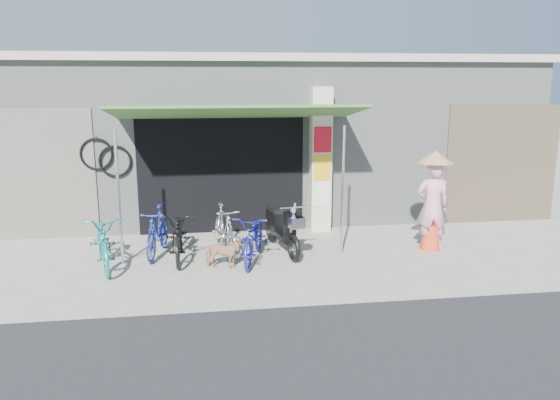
{
  "coord_description": "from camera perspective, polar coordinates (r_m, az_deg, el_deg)",
  "views": [
    {
      "loc": [
        -1.56,
        -8.58,
        3.15
      ],
      "look_at": [
        -0.2,
        1.0,
        1.0
      ],
      "focal_mm": 35.0,
      "sensor_mm": 36.0,
      "label": 1
    }
  ],
  "objects": [
    {
      "name": "bike_teal",
      "position": [
        9.78,
        -17.95,
        -3.97
      ],
      "size": [
        1.03,
        1.91,
        0.95
      ],
      "primitive_type": "imported",
      "rotation": [
        0.0,
        0.0,
        0.23
      ],
      "color": "teal",
      "rests_on": "ground"
    },
    {
      "name": "awning",
      "position": [
        10.24,
        -4.45,
        8.93
      ],
      "size": [
        4.6,
        1.88,
        2.72
      ],
      "color": "#38642D",
      "rests_on": "ground"
    },
    {
      "name": "bike_navy",
      "position": [
        9.61,
        -2.72,
        -3.85
      ],
      "size": [
        0.99,
        1.78,
        0.88
      ],
      "primitive_type": "imported",
      "rotation": [
        0.0,
        0.0,
        -0.25
      ],
      "color": "navy",
      "rests_on": "ground"
    },
    {
      "name": "nun",
      "position": [
        10.52,
        15.67,
        -0.2
      ],
      "size": [
        0.67,
        0.64,
        1.87
      ],
      "rotation": [
        0.0,
        0.0,
        2.99
      ],
      "color": "pink",
      "rests_on": "ground"
    },
    {
      "name": "moped",
      "position": [
        10.15,
        0.12,
        -2.88
      ],
      "size": [
        0.6,
        1.74,
        0.99
      ],
      "rotation": [
        0.0,
        0.0,
        0.19
      ],
      "color": "black",
      "rests_on": "ground"
    },
    {
      "name": "neighbour_right",
      "position": [
        13.08,
        22.15,
        3.48
      ],
      "size": [
        2.6,
        0.06,
        2.6
      ],
      "primitive_type": "cube",
      "color": "brown",
      "rests_on": "ground"
    },
    {
      "name": "street_dog",
      "position": [
        9.3,
        -6.04,
        -5.61
      ],
      "size": [
        0.69,
        0.45,
        0.53
      ],
      "primitive_type": "imported",
      "rotation": [
        0.0,
        0.0,
        1.29
      ],
      "color": "tan",
      "rests_on": "ground"
    },
    {
      "name": "bike_silver",
      "position": [
        10.12,
        -5.82,
        -3.02
      ],
      "size": [
        0.71,
        1.55,
        0.9
      ],
      "primitive_type": "imported",
      "rotation": [
        0.0,
        0.0,
        0.2
      ],
      "color": "#BDBCC1",
      "rests_on": "ground"
    },
    {
      "name": "neighbour_left",
      "position": [
        11.83,
        -24.9,
        2.36
      ],
      "size": [
        2.6,
        0.06,
        2.6
      ],
      "primitive_type": "cube",
      "color": "#6B665B",
      "rests_on": "ground"
    },
    {
      "name": "bike_black",
      "position": [
        9.88,
        -10.52,
        -3.52
      ],
      "size": [
        0.63,
        1.74,
        0.91
      ],
      "primitive_type": "imported",
      "rotation": [
        0.0,
        0.0,
        0.02
      ],
      "color": "black",
      "rests_on": "ground"
    },
    {
      "name": "ground",
      "position": [
        9.27,
        2.11,
        -7.34
      ],
      "size": [
        80.0,
        80.0,
        0.0
      ],
      "primitive_type": "plane",
      "color": "#A49F94",
      "rests_on": "ground"
    },
    {
      "name": "shop_pillar",
      "position": [
        11.4,
        4.21,
        4.17
      ],
      "size": [
        0.42,
        0.44,
        3.0
      ],
      "color": "beige",
      "rests_on": "ground"
    },
    {
      "name": "bicycle_shop",
      "position": [
        13.82,
        -1.6,
        7.07
      ],
      "size": [
        12.3,
        5.3,
        3.66
      ],
      "color": "gray",
      "rests_on": "ground"
    },
    {
      "name": "bike_blue",
      "position": [
        10.14,
        -12.7,
        -3.23
      ],
      "size": [
        0.67,
        1.54,
        0.9
      ],
      "primitive_type": "imported",
      "rotation": [
        0.0,
        0.0,
        -0.17
      ],
      "color": "#203196",
      "rests_on": "ground"
    }
  ]
}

